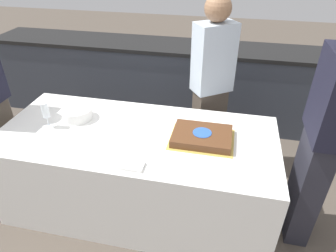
% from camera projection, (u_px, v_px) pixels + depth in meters
% --- Properties ---
extents(ground_plane, '(14.00, 14.00, 0.00)m').
position_uv_depth(ground_plane, '(141.00, 202.00, 2.61)').
color(ground_plane, brown).
extents(back_counter, '(4.40, 0.58, 0.92)m').
position_uv_depth(back_counter, '(175.00, 82.00, 3.62)').
color(back_counter, '#333842').
rests_on(back_counter, ground_plane).
extents(dining_table, '(2.07, 0.92, 0.73)m').
position_uv_depth(dining_table, '(139.00, 171.00, 2.41)').
color(dining_table, white).
rests_on(dining_table, ground_plane).
extents(cake, '(0.46, 0.35, 0.06)m').
position_uv_depth(cake, '(202.00, 136.00, 2.13)').
color(cake, gold).
rests_on(cake, dining_table).
extents(plate_stack, '(0.23, 0.23, 0.09)m').
position_uv_depth(plate_stack, '(78.00, 114.00, 2.38)').
color(plate_stack, white).
rests_on(plate_stack, dining_table).
extents(wine_glass, '(0.07, 0.07, 0.20)m').
position_uv_depth(wine_glass, '(45.00, 111.00, 2.22)').
color(wine_glass, white).
rests_on(wine_glass, dining_table).
extents(side_plate_near_cake, '(0.18, 0.18, 0.00)m').
position_uv_depth(side_plate_near_cake, '(215.00, 120.00, 2.37)').
color(side_plate_near_cake, white).
rests_on(side_plate_near_cake, dining_table).
extents(utensil_pile, '(0.16, 0.10, 0.02)m').
position_uv_depth(utensil_pile, '(131.00, 165.00, 1.90)').
color(utensil_pile, white).
rests_on(utensil_pile, dining_table).
extents(person_cutting_cake, '(0.38, 0.35, 1.60)m').
position_uv_depth(person_cutting_cake, '(211.00, 86.00, 2.62)').
color(person_cutting_cake, '#4C4238').
rests_on(person_cutting_cake, ground_plane).
extents(person_seated_right, '(0.20, 0.39, 1.64)m').
position_uv_depth(person_seated_right, '(321.00, 142.00, 1.93)').
color(person_seated_right, '#282833').
rests_on(person_seated_right, ground_plane).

